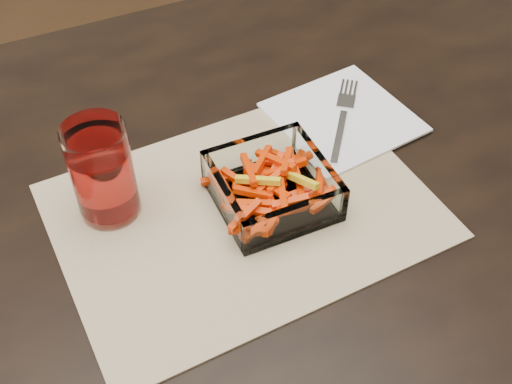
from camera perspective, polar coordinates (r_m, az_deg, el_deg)
dining_table at (r=0.89m, az=-2.75°, el=-3.40°), size 1.60×0.90×0.75m
placemat at (r=0.79m, az=-1.09°, el=-1.67°), size 0.46×0.35×0.00m
glass_bowl at (r=0.79m, az=1.45°, el=0.34°), size 0.14×0.14×0.05m
tumbler at (r=0.77m, az=-13.46°, el=1.52°), size 0.07×0.07×0.13m
napkin at (r=0.92m, az=7.74°, el=6.62°), size 0.20×0.20×0.00m
fork at (r=0.92m, az=7.74°, el=6.70°), size 0.13×0.16×0.00m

